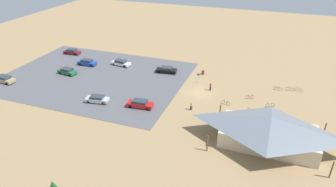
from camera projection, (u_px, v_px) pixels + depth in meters
ground at (200, 93)px, 59.39m from camera, size 160.00×160.00×0.00m
parking_lot_asphalt at (95, 76)px, 66.21m from camera, size 39.33×30.10×0.05m
bike_pavilion at (269, 129)px, 43.58m from camera, size 16.49×9.69×4.71m
trash_bin at (203, 72)px, 67.09m from camera, size 0.60×0.60×0.90m
lot_sign at (198, 77)px, 62.80m from camera, size 0.56×0.08×2.20m
bicycle_white_near_sign at (248, 111)px, 52.62m from camera, size 0.57×1.71×0.83m
bicycle_yellow_mid_cluster at (298, 89)px, 59.90m from camera, size 1.43×1.10×0.84m
bicycle_silver_lone_east at (270, 105)px, 54.34m from camera, size 1.52×0.80×0.79m
bicycle_purple_yard_center at (225, 103)px, 55.08m from camera, size 1.68×0.54×0.82m
bicycle_orange_edge_north at (290, 89)px, 60.00m from camera, size 1.70×0.48×0.88m
bicycle_red_lone_west at (249, 97)px, 57.11m from camera, size 1.54×0.68×0.81m
bicycle_teal_trailside at (269, 110)px, 52.76m from camera, size 1.64×0.73×0.83m
bicycle_blue_by_bin at (278, 88)px, 60.27m from camera, size 1.67×0.48×0.78m
car_blue_back_corner at (87, 62)px, 71.66m from camera, size 4.52×1.87×1.44m
car_red_mid_lot at (140, 104)px, 53.96m from camera, size 4.83×2.23×1.43m
car_white_end_stall at (121, 63)px, 71.55m from camera, size 4.84×2.36×1.36m
car_maroon_far_end at (72, 52)px, 78.45m from camera, size 4.31×1.97×1.37m
car_black_by_curb at (166, 70)px, 67.73m from camera, size 4.83×2.48×1.37m
car_tan_front_row at (4, 79)px, 63.30m from camera, size 4.85×2.25×1.45m
car_green_inner_stall at (67, 71)px, 67.07m from camera, size 4.45×2.36×1.37m
car_silver_second_row at (97, 99)px, 55.66m from camera, size 4.51×2.40×1.30m
visitor_crossing_yard at (191, 106)px, 53.21m from camera, size 0.39×0.36×1.61m
visitor_by_pavilion at (210, 86)px, 59.87m from camera, size 0.38×0.36×1.75m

